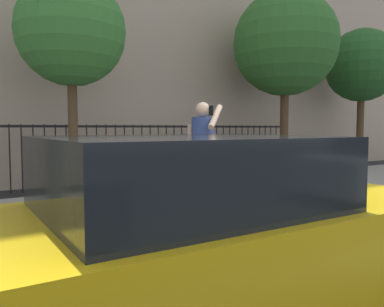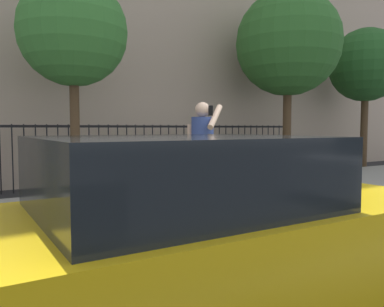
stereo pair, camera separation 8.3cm
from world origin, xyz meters
TOP-DOWN VIEW (x-y plane):
  - ground_plane at (0.00, 0.00)m, footprint 60.00×60.00m
  - sidewalk at (0.00, 2.20)m, footprint 28.00×4.40m
  - iron_fence at (0.00, 5.90)m, footprint 12.03×0.04m
  - taxi_yellow at (-2.58, -1.34)m, footprint 4.23×1.91m
  - pedestrian_on_phone at (-0.91, 1.14)m, footprint 0.65×0.72m
  - street_bench at (3.38, 3.49)m, footprint 1.60×0.45m
  - street_tree_near at (-1.81, 4.78)m, footprint 2.34×2.34m
  - street_tree_mid at (8.62, 4.78)m, footprint 2.60×2.60m
  - street_tree_far at (4.54, 4.62)m, footprint 3.14×3.14m

SIDE VIEW (x-z plane):
  - ground_plane at x=0.00m, z-range 0.00..0.00m
  - sidewalk at x=0.00m, z-range 0.00..0.15m
  - street_bench at x=3.38m, z-range 0.18..1.13m
  - taxi_yellow at x=-2.58m, z-range -0.02..1.43m
  - iron_fence at x=0.00m, z-range 0.22..1.82m
  - pedestrian_on_phone at x=-0.91m, z-range 0.30..2.05m
  - street_tree_near at x=-1.81m, z-range 1.19..5.94m
  - street_tree_mid at x=8.62m, z-range 1.21..6.27m
  - street_tree_far at x=4.54m, z-range 1.22..6.83m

